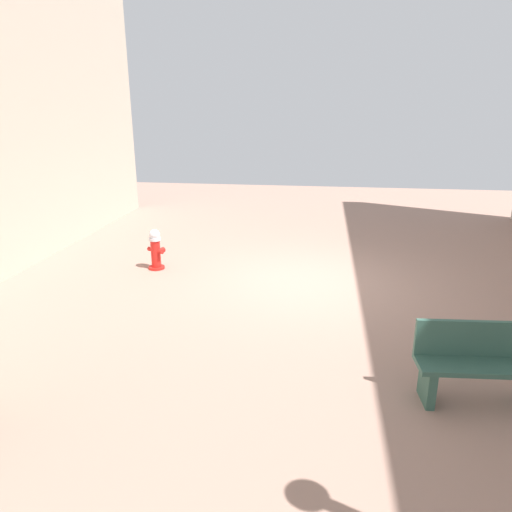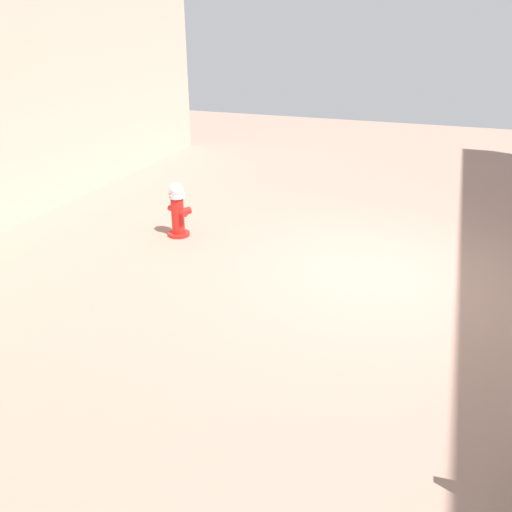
% 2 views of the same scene
% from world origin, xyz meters
% --- Properties ---
extents(ground_plane, '(23.40, 23.40, 0.00)m').
position_xyz_m(ground_plane, '(0.00, 0.00, 0.00)').
color(ground_plane, '#9E7A6B').
extents(fire_hydrant, '(0.41, 0.40, 0.86)m').
position_xyz_m(fire_hydrant, '(3.20, -0.36, 0.43)').
color(fire_hydrant, red).
rests_on(fire_hydrant, ground_plane).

